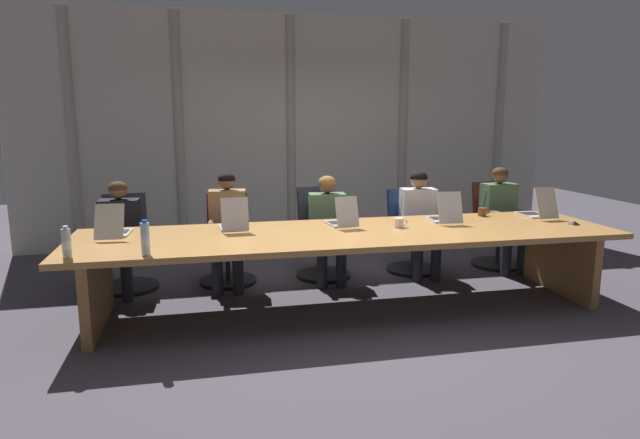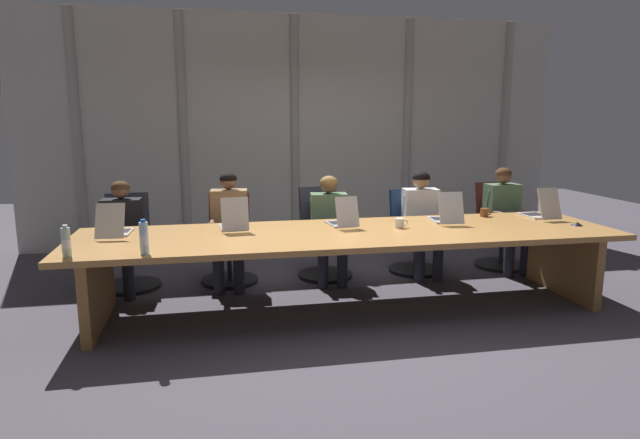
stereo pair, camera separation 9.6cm
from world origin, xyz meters
name	(u,v)px [view 2 (the right image)]	position (x,y,z in m)	size (l,w,h in m)	color
ground_plane	(349,308)	(0.00, 0.00, 0.00)	(14.75, 14.75, 0.00)	#47424C
conference_table	(350,245)	(0.00, 0.00, 0.60)	(4.86, 1.27, 0.72)	#B77F42
curtain_backdrop	(300,132)	(0.00, 2.81, 1.55)	(7.37, 0.17, 3.09)	beige
laptop_left_end	(115,229)	(-2.05, 0.24, 0.78)	(0.26, 0.48, 0.30)	beige
laptop_left_mid	(234,223)	(-1.02, 0.30, 0.78)	(0.26, 0.40, 0.31)	#BCBCC1
laptop_center	(342,220)	(-0.01, 0.26, 0.78)	(0.26, 0.41, 0.29)	#BCBCC1
laptop_right_mid	(446,216)	(1.03, 0.25, 0.78)	(0.27, 0.45, 0.31)	#BCBCC1
laptop_right_end	(539,212)	(2.08, 0.30, 0.78)	(0.23, 0.47, 0.32)	beige
office_chair_left_end	(130,253)	(-2.07, 1.08, 0.36)	(0.60, 0.60, 0.96)	#2D2D38
office_chair_left_mid	(229,249)	(-1.05, 1.08, 0.35)	(0.60, 0.60, 0.93)	#511E19
office_chair_center	(324,244)	(-0.02, 1.08, 0.36)	(0.60, 0.61, 0.98)	#2D2D38
office_chair_right_mid	(414,241)	(1.03, 1.07, 0.35)	(0.60, 0.61, 0.93)	navy
office_chair_right_end	(499,236)	(2.10, 1.08, 0.37)	(0.60, 0.60, 0.98)	#511E19
person_left_end	(121,230)	(-2.11, 0.91, 0.63)	(0.41, 0.56, 1.11)	black
person_left_mid	(229,223)	(-1.05, 0.92, 0.66)	(0.42, 0.57, 1.18)	olive
person_center	(330,222)	(0.01, 0.92, 0.64)	(0.44, 0.57, 1.12)	#4C6B4C
person_right_mid	(422,217)	(1.06, 0.92, 0.66)	(0.42, 0.57, 1.15)	silver
person_right_end	(505,213)	(2.06, 0.92, 0.66)	(0.39, 0.55, 1.17)	#4C6B4C
water_bottle_primary	(144,238)	(-1.72, -0.52, 0.84)	(0.07, 0.07, 0.27)	silver
water_bottle_secondary	(66,242)	(-2.27, -0.48, 0.83)	(0.07, 0.07, 0.24)	#ADD1B2
coffee_mug_near	(485,212)	(1.56, 0.47, 0.76)	(0.13, 0.08, 0.09)	brown
coffee_mug_far	(400,223)	(0.50, 0.07, 0.77)	(0.13, 0.09, 0.09)	white
conference_mic_left_side	(577,224)	(2.19, -0.15, 0.74)	(0.11, 0.11, 0.04)	black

